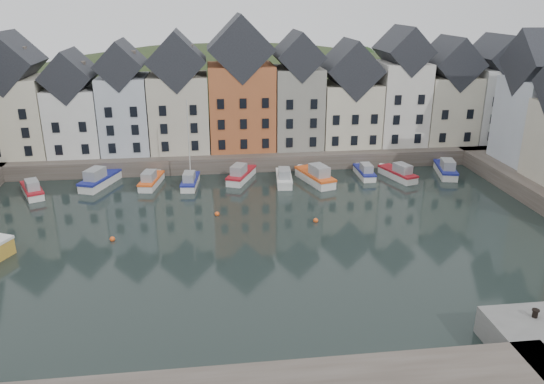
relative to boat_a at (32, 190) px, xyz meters
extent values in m
plane|color=black|center=(25.11, -16.70, -0.66)|extent=(260.00, 260.00, 0.00)
cube|color=#463E36|center=(25.11, 13.30, 0.34)|extent=(90.00, 16.00, 2.00)
ellipsoid|color=#26381C|center=(25.11, 39.30, -18.66)|extent=(153.60, 70.40, 64.00)
sphere|color=#1C3216|center=(11.17, 34.23, 8.04)|extent=(5.77, 5.77, 5.77)
sphere|color=#1C3216|center=(49.97, 44.05, 7.46)|extent=(5.27, 5.27, 5.27)
sphere|color=#1C3216|center=(56.93, 37.50, 7.22)|extent=(5.07, 5.07, 5.07)
sphere|color=#1C3216|center=(39.39, 38.49, 7.16)|extent=(5.01, 5.01, 5.01)
sphere|color=#1C3216|center=(-12.56, 39.91, 5.92)|extent=(3.94, 3.94, 3.94)
sphere|color=#1C3216|center=(53.44, 43.55, 7.39)|extent=(5.21, 5.21, 5.21)
sphere|color=#1C3216|center=(27.10, 41.94, 7.67)|extent=(5.45, 5.45, 5.45)
sphere|color=#1C3216|center=(62.91, 31.61, 6.55)|extent=(4.49, 4.49, 4.49)
cube|color=beige|center=(-4.06, 11.30, 6.38)|extent=(7.67, 8.00, 10.07)
cube|color=black|center=(-4.06, 11.30, 13.31)|extent=(7.67, 8.16, 7.67)
cube|color=silver|center=(3.21, 11.30, 5.65)|extent=(6.56, 8.00, 8.61)
cube|color=black|center=(3.21, 11.30, 11.58)|extent=(6.56, 8.16, 6.56)
cube|color=silver|center=(9.74, 11.30, 6.35)|extent=(6.20, 8.00, 10.02)
cube|color=black|center=(9.74, 11.30, 12.89)|extent=(6.20, 8.16, 6.20)
cube|color=beige|center=(16.84, 11.30, 6.38)|extent=(7.70, 8.00, 10.08)
cube|color=black|center=(16.84, 11.30, 13.33)|extent=(7.70, 8.16, 7.70)
cube|color=#B05B32|center=(25.18, 11.30, 6.98)|extent=(8.69, 8.00, 11.28)
cube|color=black|center=(25.18, 11.30, 14.77)|extent=(8.69, 8.16, 8.69)
cube|color=gray|center=(32.89, 11.30, 6.73)|extent=(6.43, 8.00, 10.78)
cube|color=black|center=(32.89, 11.30, 13.71)|extent=(6.43, 8.16, 6.43)
cube|color=beige|center=(40.19, 11.30, 5.62)|extent=(7.88, 8.00, 8.56)
cube|color=black|center=(40.19, 11.30, 11.85)|extent=(7.88, 8.16, 7.88)
cube|color=silver|center=(47.53, 11.30, 6.98)|extent=(6.50, 8.00, 11.27)
cube|color=black|center=(47.53, 11.30, 14.22)|extent=(6.50, 8.16, 6.50)
cube|color=beige|center=(54.54, 11.30, 6.00)|extent=(7.23, 8.00, 9.32)
cube|color=black|center=(54.54, 11.30, 12.45)|extent=(7.23, 8.16, 7.23)
cube|color=silver|center=(61.39, 11.30, 6.50)|extent=(6.18, 8.00, 10.32)
cube|color=black|center=(61.39, 11.30, 13.19)|extent=(6.18, 8.16, 6.18)
cube|color=silver|center=(61.11, -0.44, 6.53)|extent=(7.47, 8.00, 10.38)
sphere|color=#F2581C|center=(21.11, -8.70, -0.51)|extent=(0.50, 0.50, 0.50)
sphere|color=#F2581C|center=(31.11, -11.70, -0.51)|extent=(0.50, 0.50, 0.50)
sphere|color=#F2581C|center=(11.11, -13.70, -0.51)|extent=(0.50, 0.50, 0.50)
cube|color=silver|center=(-0.08, 0.16, -0.33)|extent=(3.92, 5.84, 1.04)
cube|color=#A51721|center=(-0.08, 0.16, 0.24)|extent=(4.05, 5.98, 0.24)
cube|color=gray|center=(0.28, -0.60, 0.80)|extent=(2.15, 2.60, 1.13)
cube|color=silver|center=(7.24, 2.64, -0.27)|extent=(4.35, 7.02, 1.24)
cube|color=navy|center=(7.24, 2.64, 0.41)|extent=(4.50, 7.18, 0.28)
cube|color=gray|center=(6.87, 1.70, 1.08)|extent=(2.45, 3.09, 1.35)
cube|color=silver|center=(13.41, 1.83, -0.33)|extent=(2.76, 5.93, 1.05)
cube|color=#F2581C|center=(13.41, 1.83, 0.24)|extent=(2.88, 6.06, 0.24)
cube|color=gray|center=(13.25, 0.99, 0.82)|extent=(1.74, 2.49, 1.14)
cube|color=silver|center=(18.13, 1.08, -0.34)|extent=(2.23, 5.63, 1.01)
cube|color=navy|center=(18.13, 1.08, 0.21)|extent=(2.33, 5.75, 0.23)
cube|color=gray|center=(18.04, 0.26, 0.76)|extent=(1.51, 2.32, 1.10)
cylinder|color=silver|center=(18.19, 1.62, 4.83)|extent=(0.13, 0.13, 10.06)
cube|color=silver|center=(24.47, 2.61, -0.30)|extent=(4.14, 6.42, 1.13)
cube|color=#A51721|center=(24.47, 2.61, 0.32)|extent=(4.28, 6.57, 0.26)
cube|color=gray|center=(24.10, 1.76, 0.94)|extent=(2.30, 2.84, 1.24)
cube|color=silver|center=(29.63, 0.83, -0.32)|extent=(2.30, 5.96, 1.07)
cube|color=silver|center=(29.63, 0.83, 0.26)|extent=(2.41, 6.08, 0.24)
cube|color=gray|center=(29.54, -0.04, 0.84)|extent=(1.58, 2.45, 1.16)
cube|color=silver|center=(33.48, 0.55, -0.26)|extent=(4.03, 7.20, 1.26)
cube|color=#F2581C|center=(33.48, 0.55, 0.43)|extent=(4.18, 7.36, 0.29)
cube|color=gray|center=(33.79, -0.43, 1.12)|extent=(2.36, 3.11, 1.38)
cube|color=silver|center=(40.25, 2.06, -0.35)|extent=(1.64, 5.30, 0.97)
cube|color=navy|center=(40.25, 2.06, 0.18)|extent=(1.72, 5.40, 0.22)
cube|color=gray|center=(40.24, 1.27, 0.71)|extent=(1.25, 2.12, 1.06)
cube|color=silver|center=(44.21, 0.76, -0.31)|extent=(3.50, 6.18, 1.09)
cube|color=#A51721|center=(44.21, 0.76, 0.28)|extent=(3.63, 6.32, 0.25)
cube|color=gray|center=(44.48, -0.08, 0.87)|extent=(2.04, 2.68, 1.18)
cube|color=silver|center=(50.90, 1.50, -0.29)|extent=(3.24, 6.53, 1.15)
cube|color=navy|center=(50.90, 1.50, 0.33)|extent=(3.36, 6.67, 0.26)
cube|color=gray|center=(50.69, 0.58, 0.96)|extent=(1.99, 2.77, 1.25)
cylinder|color=black|center=(41.20, -33.39, 1.59)|extent=(0.36, 0.36, 0.50)
cylinder|color=black|center=(41.20, -33.39, 1.86)|extent=(0.48, 0.48, 0.08)
camera|label=1|loc=(20.53, -60.70, 20.92)|focal=35.00mm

